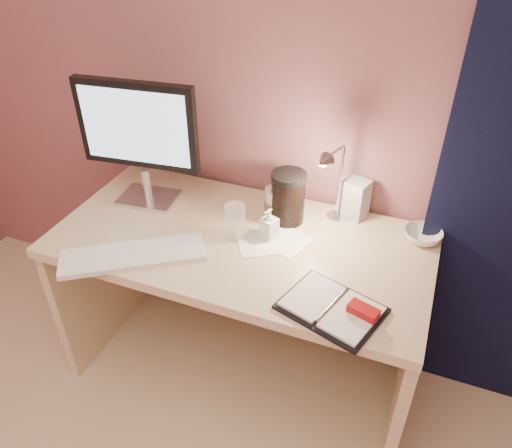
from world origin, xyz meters
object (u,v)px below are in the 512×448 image
at_px(planner, 334,308).
at_px(clear_cup, 235,221).
at_px(monitor, 139,133).
at_px(desk_lamp, 343,183).
at_px(coffee_cup, 275,204).
at_px(dark_jar, 288,200).
at_px(product_box, 354,198).
at_px(bowl, 423,236).
at_px(keyboard, 133,255).
at_px(desk, 249,272).
at_px(lotion_bottle, 269,224).

distance_m(planner, clear_cup, 0.51).
bearing_deg(monitor, desk_lamp, -0.96).
relative_size(coffee_cup, dark_jar, 0.71).
xyz_separation_m(clear_cup, dark_jar, (0.14, 0.17, 0.02)).
height_order(dark_jar, product_box, dark_jar).
bearing_deg(bowl, keyboard, -152.87).
xyz_separation_m(coffee_cup, desk_lamp, (0.25, 0.00, 0.15)).
height_order(desk, clear_cup, clear_cup).
xyz_separation_m(keyboard, bowl, (0.94, 0.48, 0.01)).
distance_m(product_box, desk_lamp, 0.19).
relative_size(keyboard, coffee_cup, 3.87).
relative_size(desk, planner, 3.98).
height_order(product_box, desk_lamp, desk_lamp).
distance_m(monitor, coffee_cup, 0.59).
height_order(monitor, bowl, monitor).
bearing_deg(lotion_bottle, keyboard, -143.91).
distance_m(planner, desk_lamp, 0.47).
height_order(keyboard, coffee_cup, coffee_cup).
distance_m(monitor, lotion_bottle, 0.61).
relative_size(monitor, lotion_bottle, 4.21).
bearing_deg(clear_cup, lotion_bottle, 20.08).
bearing_deg(desk, product_box, 33.81).
distance_m(keyboard, bowl, 1.06).
distance_m(coffee_cup, lotion_bottle, 0.13).
bearing_deg(coffee_cup, clear_cup, -118.72).
bearing_deg(clear_cup, coffee_cup, 61.28).
relative_size(bowl, dark_jar, 0.76).
bearing_deg(clear_cup, keyboard, -138.68).
xyz_separation_m(clear_cup, lotion_bottle, (0.12, 0.04, -0.01)).
distance_m(desk, lotion_bottle, 0.30).
xyz_separation_m(keyboard, planner, (0.73, 0.01, 0.00)).
height_order(keyboard, desk_lamp, desk_lamp).
xyz_separation_m(keyboard, clear_cup, (0.29, 0.25, 0.06)).
relative_size(desk, keyboard, 2.78).
xyz_separation_m(lotion_bottle, dark_jar, (0.03, 0.13, 0.03)).
bearing_deg(product_box, planner, -65.62).
distance_m(coffee_cup, desk_lamp, 0.29).
relative_size(coffee_cup, bowl, 0.93).
relative_size(monitor, dark_jar, 2.76).
relative_size(monitor, desk_lamp, 1.51).
height_order(desk, dark_jar, dark_jar).
xyz_separation_m(keyboard, coffee_cup, (0.38, 0.42, 0.05)).
relative_size(coffee_cup, lotion_bottle, 1.08).
height_order(lotion_bottle, product_box, product_box).
relative_size(keyboard, lotion_bottle, 4.17).
distance_m(planner, product_box, 0.55).
distance_m(keyboard, clear_cup, 0.38).
bearing_deg(desk_lamp, desk, -144.93).
relative_size(monitor, bowl, 3.63).
relative_size(monitor, keyboard, 1.01).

